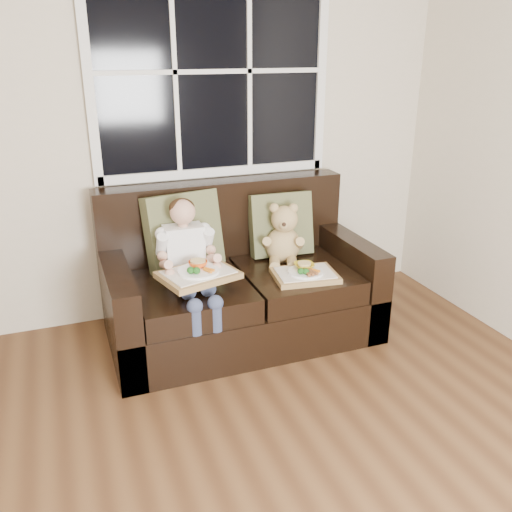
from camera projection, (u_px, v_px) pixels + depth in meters
name	position (u px, v px, depth m)	size (l,w,h in m)	color
room_walls	(263.00, 149.00, 1.15)	(4.52, 5.02, 2.71)	beige
window_back	(212.00, 71.00, 3.50)	(1.62, 0.04, 1.37)	black
loveseat	(238.00, 288.00, 3.58)	(1.70, 0.92, 0.96)	black
pillow_left	(183.00, 231.00, 3.47)	(0.53, 0.32, 0.50)	#636840
pillow_right	(281.00, 224.00, 3.70)	(0.44, 0.22, 0.44)	#636840
child	(188.00, 256.00, 3.25)	(0.34, 0.58, 0.78)	white
teddy_bear	(284.00, 238.00, 3.59)	(0.30, 0.35, 0.42)	tan
tray_left	(198.00, 273.00, 3.13)	(0.49, 0.42, 0.10)	#AC844D
tray_right	(305.00, 274.00, 3.37)	(0.42, 0.35, 0.09)	#AC844D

